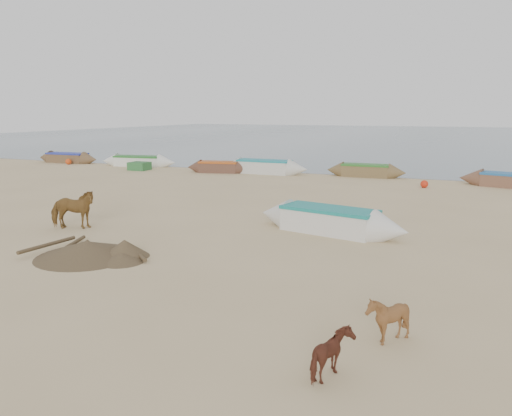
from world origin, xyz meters
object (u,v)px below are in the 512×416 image
Objects in this scene: cow_adult at (72,209)px; calf_right at (333,356)px; calf_front at (388,319)px; near_canoe at (329,220)px.

calf_right is at bearing -143.84° from cow_adult.
calf_front reaches higher than calf_right.
cow_adult is 13.48m from calf_right.
cow_adult is 1.82× the size of calf_front.
calf_right is (11.65, -6.77, -0.33)m from cow_adult.
calf_right is at bearing -30.58° from calf_front.
near_canoe is at bearing 5.60° from calf_right.
calf_front is at bearing -55.72° from near_canoe.
calf_front reaches higher than near_canoe.
calf_right is 0.14× the size of near_canoe.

